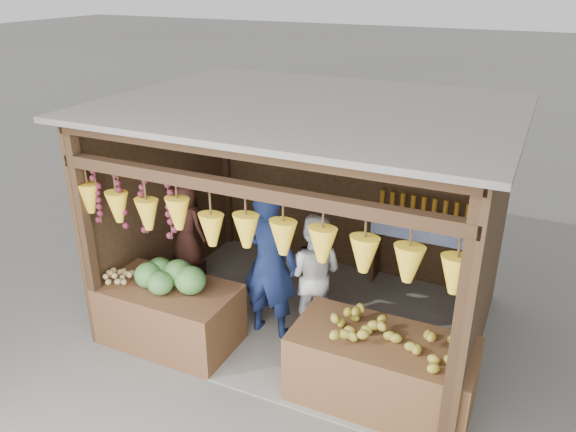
% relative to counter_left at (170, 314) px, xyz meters
% --- Properties ---
extents(ground, '(80.00, 80.00, 0.00)m').
position_rel_counter_left_xyz_m(ground, '(1.22, 1.08, -0.35)').
color(ground, '#514F49').
rests_on(ground, ground).
extents(stall_structure, '(4.30, 3.30, 2.66)m').
position_rel_counter_left_xyz_m(stall_structure, '(1.18, 1.03, 1.31)').
color(stall_structure, slate).
rests_on(stall_structure, ground).
extents(back_shelf, '(1.25, 0.32, 1.32)m').
position_rel_counter_left_xyz_m(back_shelf, '(2.27, 2.36, 0.52)').
color(back_shelf, '#382314').
rests_on(back_shelf, ground).
extents(counter_left, '(1.52, 0.85, 0.71)m').
position_rel_counter_left_xyz_m(counter_left, '(0.00, 0.00, 0.00)').
color(counter_left, '#50321A').
rests_on(counter_left, ground).
extents(counter_right, '(1.75, 0.85, 0.74)m').
position_rel_counter_left_xyz_m(counter_right, '(2.45, 0.06, 0.02)').
color(counter_right, '#52371B').
rests_on(counter_right, ground).
extents(stool, '(0.32, 0.32, 0.30)m').
position_rel_counter_left_xyz_m(stool, '(-0.57, 1.21, -0.21)').
color(stool, black).
rests_on(stool, ground).
extents(man_standing, '(0.68, 0.45, 1.85)m').
position_rel_counter_left_xyz_m(man_standing, '(0.95, 0.63, 0.57)').
color(man_standing, '#131E48').
rests_on(man_standing, ground).
extents(woman_standing, '(0.79, 0.65, 1.48)m').
position_rel_counter_left_xyz_m(woman_standing, '(1.36, 0.92, 0.39)').
color(woman_standing, silver).
rests_on(woman_standing, ground).
extents(vendor_seated, '(0.62, 0.47, 1.13)m').
position_rel_counter_left_xyz_m(vendor_seated, '(-0.57, 1.21, 0.51)').
color(vendor_seated, '#502920').
rests_on(vendor_seated, stool).
extents(melon_pile, '(1.00, 0.50, 0.32)m').
position_rel_counter_left_xyz_m(melon_pile, '(-0.02, 0.01, 0.51)').
color(melon_pile, '#144D19').
rests_on(melon_pile, counter_left).
extents(tanfruit_pile, '(0.34, 0.40, 0.13)m').
position_rel_counter_left_xyz_m(tanfruit_pile, '(-0.58, -0.08, 0.42)').
color(tanfruit_pile, olive).
rests_on(tanfruit_pile, counter_left).
extents(mango_pile, '(1.40, 0.64, 0.22)m').
position_rel_counter_left_xyz_m(mango_pile, '(2.54, 0.00, 0.50)').
color(mango_pile, '#B56818').
rests_on(mango_pile, counter_right).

